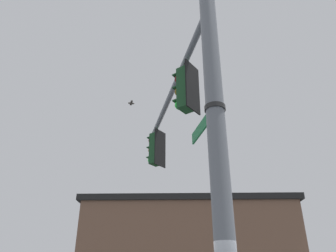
# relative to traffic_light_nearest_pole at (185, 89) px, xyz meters

# --- Properties ---
(signal_pole) EXTENTS (0.31, 0.31, 7.20)m
(signal_pole) POSITION_rel_traffic_light_nearest_pole_xyz_m (-1.06, -1.25, -2.36)
(signal_pole) COLOR slate
(signal_pole) RESTS_ON ground
(mast_arm) EXTENTS (4.07, 4.69, 0.14)m
(mast_arm) POSITION_rel_traffic_light_nearest_pole_xyz_m (0.92, 1.05, 0.77)
(mast_arm) COLOR slate
(traffic_light_nearest_pole) EXTENTS (0.54, 0.49, 1.31)m
(traffic_light_nearest_pole) POSITION_rel_traffic_light_nearest_pole_xyz_m (0.00, 0.00, 0.00)
(traffic_light_nearest_pole) COLOR black
(traffic_light_mid_inner) EXTENTS (0.54, 0.49, 1.31)m
(traffic_light_mid_inner) POSITION_rel_traffic_light_nearest_pole_xyz_m (2.38, 2.76, 0.00)
(traffic_light_mid_inner) COLOR black
(street_name_sign) EXTENTS (1.01, 1.14, 0.22)m
(street_name_sign) POSITION_rel_traffic_light_nearest_pole_xyz_m (-0.85, -1.01, -1.41)
(street_name_sign) COLOR #147238
(bird_flying) EXTENTS (0.32, 0.35, 0.08)m
(bird_flying) POSITION_rel_traffic_light_nearest_pole_xyz_m (2.69, 4.27, 2.40)
(bird_flying) COLOR #4C4742
(tree_by_storefront) EXTENTS (2.91, 2.91, 5.94)m
(tree_by_storefront) POSITION_rel_traffic_light_nearest_pole_xyz_m (10.66, 6.42, -1.52)
(tree_by_storefront) COLOR #4C3823
(tree_by_storefront) RESTS_ON ground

